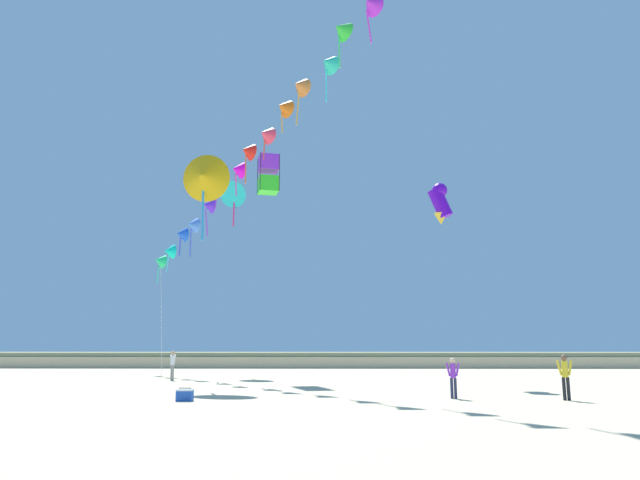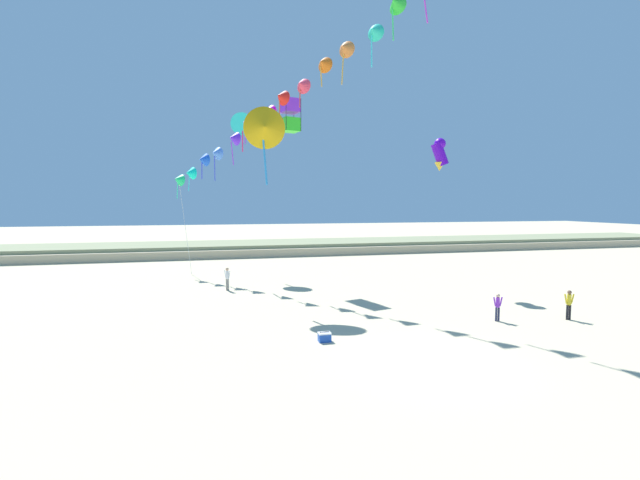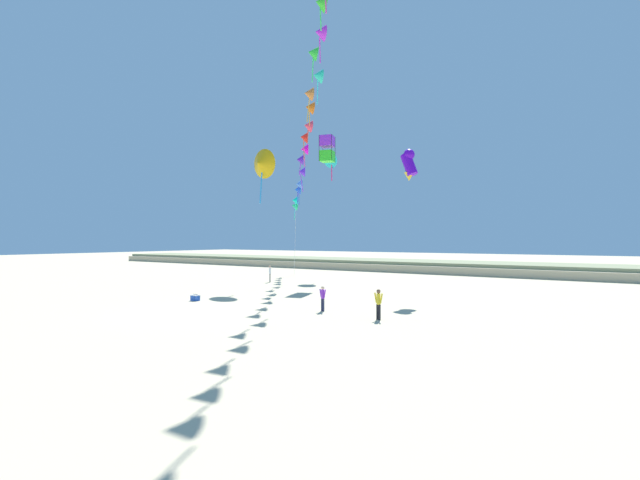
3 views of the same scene
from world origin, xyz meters
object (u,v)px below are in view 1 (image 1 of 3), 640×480
object	(u,v)px
person_near_right	(173,363)
large_kite_outer_drift	(268,174)
person_mid_center	(565,374)
beach_cooler	(185,395)
large_kite_mid_trail	(440,202)
large_kite_low_lead	(234,194)
large_kite_high_solo	(204,177)
person_near_left	(453,375)

from	to	relation	value
person_near_right	large_kite_outer_drift	size ratio (longest dim) A/B	0.66
person_mid_center	beach_cooler	bearing A→B (deg)	-178.06
person_near_right	large_kite_mid_trail	bearing A→B (deg)	-8.33
large_kite_outer_drift	beach_cooler	bearing A→B (deg)	-94.13
large_kite_low_lead	large_kite_mid_trail	size ratio (longest dim) A/B	1.51
large_kite_low_lead	large_kite_mid_trail	distance (m)	18.15
person_mid_center	large_kite_high_solo	xyz separation A→B (m)	(-15.48, 8.42, 10.15)
large_kite_low_lead	beach_cooler	xyz separation A→B (m)	(2.23, -21.92, -13.47)
person_near_left	large_kite_mid_trail	size ratio (longest dim) A/B	0.62
large_kite_outer_drift	person_near_left	bearing A→B (deg)	-58.84
large_kite_mid_trail	large_kite_high_solo	world-z (taller)	large_kite_high_solo
person_mid_center	large_kite_low_lead	distance (m)	29.67
person_mid_center	beach_cooler	distance (m)	13.85
large_kite_mid_trail	large_kite_outer_drift	distance (m)	11.97
person_near_left	person_near_right	size ratio (longest dim) A/B	0.89
person_near_left	large_kite_outer_drift	world-z (taller)	large_kite_outer_drift
large_kite_high_solo	large_kite_outer_drift	world-z (taller)	large_kite_outer_drift
person_near_right	person_mid_center	world-z (taller)	person_near_right
person_near_left	large_kite_mid_trail	bearing A→B (deg)	80.02
person_near_right	beach_cooler	world-z (taller)	person_near_right
large_kite_outer_drift	beach_cooler	distance (m)	20.38
large_kite_high_solo	large_kite_outer_drift	xyz separation A→B (m)	(2.78, 6.71, 2.19)
large_kite_high_solo	beach_cooler	distance (m)	14.14
large_kite_low_lead	person_mid_center	bearing A→B (deg)	-53.20
person_mid_center	large_kite_low_lead	bearing A→B (deg)	126.80
person_near_left	person_mid_center	bearing A→B (deg)	-9.42
person_near_right	large_kite_mid_trail	world-z (taller)	large_kite_mid_trail
person_near_right	large_kite_low_lead	size ratio (longest dim) A/B	0.46
person_near_right	beach_cooler	bearing A→B (deg)	-72.77
person_near_left	large_kite_low_lead	xyz separation A→B (m)	(-12.10, 20.80, 12.81)
large_kite_high_solo	person_mid_center	bearing A→B (deg)	-28.54
person_near_left	large_kite_mid_trail	xyz separation A→B (m)	(1.68, 9.56, 9.20)
person_near_right	large_kite_high_solo	world-z (taller)	large_kite_high_solo
person_near_right	large_kite_low_lead	xyz separation A→B (m)	(1.79, 8.95, 12.70)
large_kite_low_lead	large_kite_mid_trail	xyz separation A→B (m)	(13.78, -11.23, -3.61)
person_near_right	beach_cooler	size ratio (longest dim) A/B	2.92
person_near_left	large_kite_high_solo	world-z (taller)	large_kite_high_solo
person_mid_center	large_kite_mid_trail	bearing A→B (deg)	102.50
large_kite_outer_drift	person_mid_center	bearing A→B (deg)	-49.98
beach_cooler	person_mid_center	bearing A→B (deg)	1.94
person_near_left	person_mid_center	xyz separation A→B (m)	(3.95, -0.66, 0.07)
large_kite_mid_trail	person_near_right	bearing A→B (deg)	171.67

